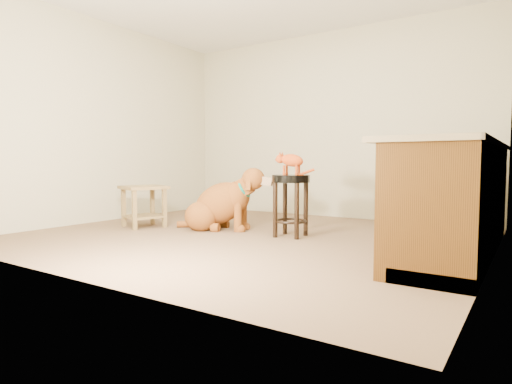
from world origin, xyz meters
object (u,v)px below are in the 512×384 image
Objects in this scene: side_table at (144,200)px; golden_retriever at (221,205)px; tabby_kitten at (290,161)px; padded_stool at (291,193)px; wood_stool at (458,197)px.

golden_retriever reaches higher than side_table.
tabby_kitten is at bearing -15.65° from golden_retriever.
padded_stool is 0.79× the size of wood_stool.
wood_stool is at bearing 3.32° from golden_retriever.
golden_retriever reaches higher than padded_stool.
wood_stool is 1.33× the size of side_table.
padded_stool is 0.33m from tabby_kitten.
side_table is (-1.79, -0.38, -0.13)m from padded_stool.
side_table is 1.48× the size of tabby_kitten.
wood_stool reaches higher than golden_retriever.
tabby_kitten is at bearing 178.92° from padded_stool.
golden_retriever is 2.81× the size of tabby_kitten.
side_table is at bearing -158.99° from wood_stool.
wood_stool is (1.46, 0.87, -0.03)m from padded_stool.
wood_stool is 0.70× the size of golden_retriever.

